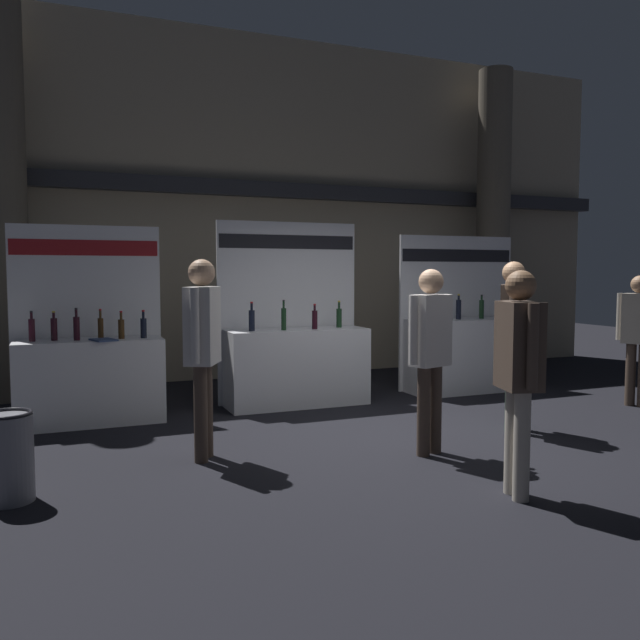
{
  "coord_description": "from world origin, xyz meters",
  "views": [
    {
      "loc": [
        -3.29,
        -5.81,
        1.72
      ],
      "look_at": [
        -0.53,
        0.98,
        1.18
      ],
      "focal_mm": 36.27,
      "sensor_mm": 36.0,
      "label": 1
    }
  ],
  "objects_px": {
    "exhibitor_booth_2": "(467,349)",
    "visitor_4": "(430,345)",
    "trash_bin": "(8,457)",
    "exhibitor_booth_1": "(296,359)",
    "visitor_1": "(638,329)",
    "visitor_2": "(203,339)",
    "visitor_3": "(513,328)",
    "visitor_0": "(519,362)",
    "exhibitor_booth_0": "(90,372)"
  },
  "relations": [
    {
      "from": "exhibitor_booth_1",
      "to": "trash_bin",
      "type": "xyz_separation_m",
      "value": [
        -3.21,
        -2.54,
        -0.26
      ]
    },
    {
      "from": "visitor_4",
      "to": "visitor_1",
      "type": "bearing_deg",
      "value": 176.32
    },
    {
      "from": "exhibitor_booth_2",
      "to": "visitor_2",
      "type": "distance_m",
      "value": 4.74
    },
    {
      "from": "visitor_1",
      "to": "visitor_0",
      "type": "bearing_deg",
      "value": -86.73
    },
    {
      "from": "visitor_1",
      "to": "exhibitor_booth_1",
      "type": "bearing_deg",
      "value": -140.66
    },
    {
      "from": "exhibitor_booth_0",
      "to": "visitor_4",
      "type": "distance_m",
      "value": 3.9
    },
    {
      "from": "exhibitor_booth_2",
      "to": "trash_bin",
      "type": "height_order",
      "value": "exhibitor_booth_2"
    },
    {
      "from": "visitor_0",
      "to": "visitor_4",
      "type": "relative_size",
      "value": 0.99
    },
    {
      "from": "exhibitor_booth_2",
      "to": "visitor_1",
      "type": "xyz_separation_m",
      "value": [
        1.38,
        -1.74,
        0.38
      ]
    },
    {
      "from": "exhibitor_booth_1",
      "to": "visitor_0",
      "type": "xyz_separation_m",
      "value": [
        0.38,
        -3.89,
        0.44
      ]
    },
    {
      "from": "visitor_2",
      "to": "visitor_4",
      "type": "bearing_deg",
      "value": 99.35
    },
    {
      "from": "visitor_3",
      "to": "visitor_2",
      "type": "bearing_deg",
      "value": 125.99
    },
    {
      "from": "visitor_0",
      "to": "visitor_1",
      "type": "relative_size",
      "value": 1.03
    },
    {
      "from": "visitor_3",
      "to": "trash_bin",
      "type": "bearing_deg",
      "value": 133.18
    },
    {
      "from": "exhibitor_booth_1",
      "to": "visitor_1",
      "type": "relative_size",
      "value": 1.42
    },
    {
      "from": "exhibitor_booth_2",
      "to": "visitor_0",
      "type": "relative_size",
      "value": 1.3
    },
    {
      "from": "visitor_0",
      "to": "visitor_3",
      "type": "height_order",
      "value": "visitor_3"
    },
    {
      "from": "exhibitor_booth_0",
      "to": "visitor_0",
      "type": "relative_size",
      "value": 1.31
    },
    {
      "from": "visitor_3",
      "to": "visitor_1",
      "type": "bearing_deg",
      "value": -41.27
    },
    {
      "from": "exhibitor_booth_0",
      "to": "visitor_1",
      "type": "bearing_deg",
      "value": -14.34
    },
    {
      "from": "visitor_4",
      "to": "trash_bin",
      "type": "bearing_deg",
      "value": -18.94
    },
    {
      "from": "exhibitor_booth_0",
      "to": "exhibitor_booth_1",
      "type": "distance_m",
      "value": 2.52
    },
    {
      "from": "exhibitor_booth_0",
      "to": "visitor_3",
      "type": "distance_m",
      "value": 4.75
    },
    {
      "from": "exhibitor_booth_2",
      "to": "exhibitor_booth_1",
      "type": "bearing_deg",
      "value": -179.88
    },
    {
      "from": "exhibitor_booth_2",
      "to": "visitor_0",
      "type": "xyz_separation_m",
      "value": [
        -2.26,
        -3.89,
        0.44
      ]
    },
    {
      "from": "exhibitor_booth_2",
      "to": "visitor_4",
      "type": "xyz_separation_m",
      "value": [
        -2.26,
        -2.64,
        0.43
      ]
    },
    {
      "from": "exhibitor_booth_1",
      "to": "visitor_0",
      "type": "distance_m",
      "value": 3.93
    },
    {
      "from": "exhibitor_booth_0",
      "to": "exhibitor_booth_1",
      "type": "bearing_deg",
      "value": 1.46
    },
    {
      "from": "visitor_1",
      "to": "trash_bin",
      "type": "bearing_deg",
      "value": -110.99
    },
    {
      "from": "exhibitor_booth_0",
      "to": "visitor_1",
      "type": "height_order",
      "value": "exhibitor_booth_0"
    },
    {
      "from": "exhibitor_booth_2",
      "to": "visitor_1",
      "type": "relative_size",
      "value": 1.34
    },
    {
      "from": "visitor_2",
      "to": "visitor_4",
      "type": "distance_m",
      "value": 2.11
    },
    {
      "from": "exhibitor_booth_0",
      "to": "trash_bin",
      "type": "bearing_deg",
      "value": -105.67
    },
    {
      "from": "visitor_2",
      "to": "visitor_4",
      "type": "height_order",
      "value": "visitor_2"
    },
    {
      "from": "exhibitor_booth_2",
      "to": "visitor_2",
      "type": "bearing_deg",
      "value": -154.91
    },
    {
      "from": "visitor_1",
      "to": "visitor_3",
      "type": "xyz_separation_m",
      "value": [
        -2.31,
        -0.41,
        0.13
      ]
    },
    {
      "from": "exhibitor_booth_1",
      "to": "visitor_4",
      "type": "height_order",
      "value": "exhibitor_booth_1"
    },
    {
      "from": "visitor_0",
      "to": "visitor_3",
      "type": "relative_size",
      "value": 0.95
    },
    {
      "from": "exhibitor_booth_2",
      "to": "visitor_1",
      "type": "distance_m",
      "value": 2.25
    },
    {
      "from": "visitor_1",
      "to": "visitor_4",
      "type": "bearing_deg",
      "value": -103.51
    },
    {
      "from": "exhibitor_booth_1",
      "to": "visitor_3",
      "type": "xyz_separation_m",
      "value": [
        1.72,
        -2.15,
        0.52
      ]
    },
    {
      "from": "visitor_4",
      "to": "exhibitor_booth_2",
      "type": "bearing_deg",
      "value": -148.1
    },
    {
      "from": "visitor_4",
      "to": "visitor_2",
      "type": "bearing_deg",
      "value": -35.07
    },
    {
      "from": "exhibitor_booth_2",
      "to": "visitor_1",
      "type": "height_order",
      "value": "exhibitor_booth_2"
    },
    {
      "from": "visitor_1",
      "to": "visitor_2",
      "type": "distance_m",
      "value": 5.66
    },
    {
      "from": "visitor_2",
      "to": "visitor_3",
      "type": "xyz_separation_m",
      "value": [
        3.34,
        -0.15,
        0.0
      ]
    },
    {
      "from": "exhibitor_booth_1",
      "to": "visitor_3",
      "type": "bearing_deg",
      "value": -51.36
    },
    {
      "from": "exhibitor_booth_0",
      "to": "exhibitor_booth_2",
      "type": "height_order",
      "value": "exhibitor_booth_0"
    },
    {
      "from": "exhibitor_booth_2",
      "to": "trash_bin",
      "type": "distance_m",
      "value": 6.39
    },
    {
      "from": "exhibitor_booth_1",
      "to": "exhibitor_booth_2",
      "type": "relative_size",
      "value": 1.06
    }
  ]
}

